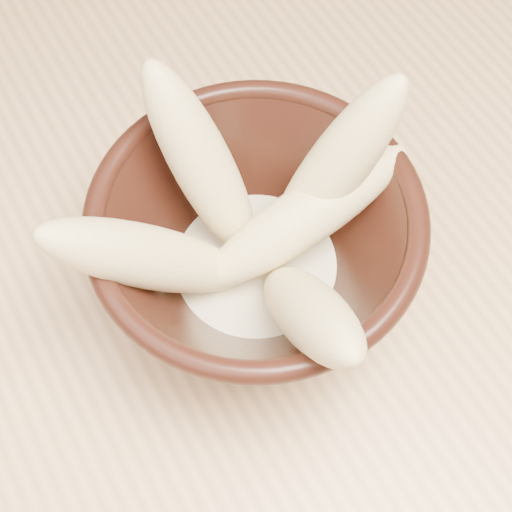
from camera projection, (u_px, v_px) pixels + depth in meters
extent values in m
plane|color=#A4784D|center=(288.00, 429.00, 1.21)|extent=(4.00, 4.00, 0.00)
cube|color=#E1B07C|center=(325.00, 202.00, 0.57)|extent=(1.20, 0.80, 0.04)
cylinder|color=tan|center=(474.00, 30.00, 1.16)|extent=(0.05, 0.05, 0.71)
cylinder|color=black|center=(256.00, 288.00, 0.50)|extent=(0.09, 0.09, 0.01)
cylinder|color=black|center=(256.00, 275.00, 0.48)|extent=(0.09, 0.09, 0.01)
torus|color=black|center=(256.00, 217.00, 0.42)|extent=(0.20, 0.20, 0.01)
cylinder|color=beige|center=(256.00, 268.00, 0.48)|extent=(0.11, 0.11, 0.02)
ellipsoid|color=#CCB779|center=(202.00, 165.00, 0.44)|extent=(0.06, 0.12, 0.14)
ellipsoid|color=#CCB779|center=(151.00, 257.00, 0.41)|extent=(0.14, 0.07, 0.13)
ellipsoid|color=#CCB779|center=(332.00, 172.00, 0.43)|extent=(0.11, 0.04, 0.15)
ellipsoid|color=#CCB779|center=(305.00, 216.00, 0.44)|extent=(0.15, 0.04, 0.08)
ellipsoid|color=#CCB779|center=(309.00, 312.00, 0.40)|extent=(0.06, 0.13, 0.13)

